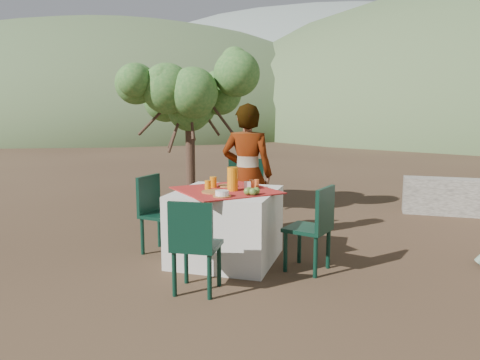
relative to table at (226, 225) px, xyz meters
name	(u,v)px	position (x,y,z in m)	size (l,w,h in m)	color
ground	(179,269)	(-0.38, -0.40, -0.38)	(160.00, 160.00, 0.00)	#342217
table	(226,225)	(0.00, 0.00, 0.00)	(1.30, 1.30, 0.76)	silver
chair_far	(246,194)	(-0.06, 1.00, 0.16)	(0.55, 0.55, 0.97)	black
chair_near	(194,242)	(0.03, -0.96, 0.09)	(0.41, 0.41, 0.84)	black
chair_left	(157,210)	(-0.84, 0.07, 0.10)	(0.45, 0.45, 0.86)	black
chair_right	(315,225)	(0.94, -0.09, 0.10)	(0.49, 0.49, 0.86)	black
person	(247,174)	(0.03, 0.71, 0.45)	(0.61, 0.40, 1.66)	#8C6651
shrub_tree	(195,103)	(-1.08, 1.88, 1.30)	(1.80, 1.77, 2.12)	#4B3225
hill_near_left	(125,127)	(-18.38, 29.60, -0.38)	(40.00, 40.00, 16.00)	#415932
hill_far_center	(326,121)	(-4.38, 51.60, -0.38)	(60.00, 60.00, 24.00)	slate
plate_far	(228,186)	(-0.04, 0.20, 0.39)	(0.21, 0.21, 0.01)	brown
plate_near	(214,192)	(-0.06, -0.18, 0.39)	(0.26, 0.26, 0.01)	brown
glass_far	(213,182)	(-0.17, 0.09, 0.44)	(0.07, 0.07, 0.12)	orange
glass_near	(208,185)	(-0.17, -0.08, 0.43)	(0.06, 0.06, 0.10)	orange
juice_pitcher	(233,179)	(0.08, -0.03, 0.50)	(0.11, 0.11, 0.24)	orange
bowl_plate	(222,196)	(0.08, -0.38, 0.39)	(0.18, 0.18, 0.01)	brown
white_bowl	(222,193)	(0.08, -0.38, 0.42)	(0.13, 0.13, 0.05)	white
jar_left	(252,185)	(0.25, 0.11, 0.43)	(0.06, 0.06, 0.10)	orange
jar_right	(257,183)	(0.26, 0.27, 0.42)	(0.05, 0.05, 0.08)	orange
napkin_holder	(247,186)	(0.22, 0.06, 0.43)	(0.07, 0.04, 0.09)	white
fruit_cluster	(251,191)	(0.33, -0.20, 0.42)	(0.15, 0.14, 0.07)	#587D2D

